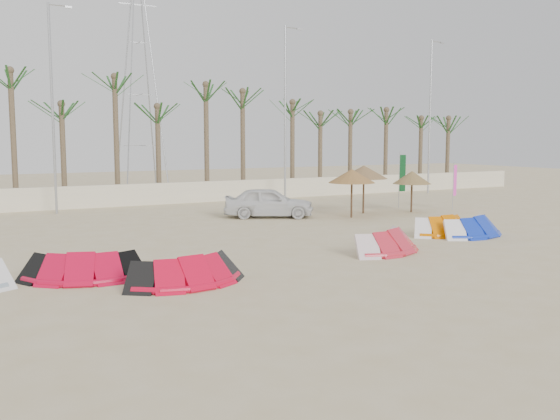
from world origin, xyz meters
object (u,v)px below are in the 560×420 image
kite_red_mid (183,268)px  kite_orange (440,225)px  parasol_left (352,176)px  parasol_right (412,178)px  car (269,202)px  parasol_mid (364,172)px  kite_blue (467,225)px  kite_red_right (382,240)px  kite_red_left (81,264)px

kite_red_mid → kite_orange: 12.95m
kite_orange → parasol_left: bearing=90.7°
parasol_left → parasol_right: 4.27m
kite_orange → parasol_left: (-0.07, 6.34, 1.71)m
kite_orange → car: bearing=113.9°
kite_red_mid → kite_orange: same height
kite_red_mid → parasol_mid: (14.08, 10.77, 1.80)m
parasol_mid → kite_blue: bearing=-94.5°
parasol_right → parasol_left: bearing=-175.1°
kite_red_mid → kite_red_right: size_ratio=0.96×
kite_orange → car: car is taller
kite_red_right → kite_blue: 5.61m
kite_orange → parasol_mid: 7.90m
kite_red_left → parasol_right: 20.78m
kite_red_right → kite_orange: same height
parasol_right → kite_red_left: bearing=-157.3°
kite_red_left → parasol_mid: parasol_mid is taller
parasol_mid → kite_orange: bearing=-101.6°
car → kite_red_mid: bearing=170.8°
kite_blue → parasol_left: (-0.97, 7.01, 1.70)m
parasol_left → kite_red_right: bearing=-118.5°
kite_red_mid → parasol_mid: 17.82m
kite_red_right → parasol_left: size_ratio=1.52×
kite_blue → parasol_mid: (0.65, 8.21, 1.80)m
kite_blue → kite_red_left: bearing=-177.8°
parasol_left → parasol_right: parasol_left is taller
kite_blue → parasol_right: size_ratio=1.67×
kite_orange → parasol_right: parasol_right is taller
kite_red_right → kite_blue: same height
kite_blue → parasol_mid: bearing=85.5°
kite_red_left → parasol_right: (19.12, 7.99, 1.48)m
kite_orange → parasol_left: size_ratio=1.25×
parasol_mid → car: size_ratio=0.57×
kite_red_mid → parasol_right: parasol_right is taller
kite_orange → kite_blue: bearing=-36.7°
kite_orange → kite_blue: (0.90, -0.67, 0.00)m
kite_blue → parasol_mid: parasol_mid is taller
kite_red_mid → kite_red_left: bearing=141.1°
kite_red_left → kite_red_mid: 3.10m
kite_red_left → kite_red_right: 10.40m
kite_blue → parasol_right: bearing=66.1°
car → parasol_left: bearing=-91.7°
kite_red_mid → kite_red_right: same height
kite_red_mid → car: (8.80, 11.65, 0.35)m
parasol_right → car: bearing=167.8°
parasol_left → car: parasol_left is taller
kite_blue → kite_orange: bearing=143.3°
kite_red_right → parasol_right: bearing=44.7°
kite_red_right → car: 10.41m
parasol_mid → car: bearing=170.5°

